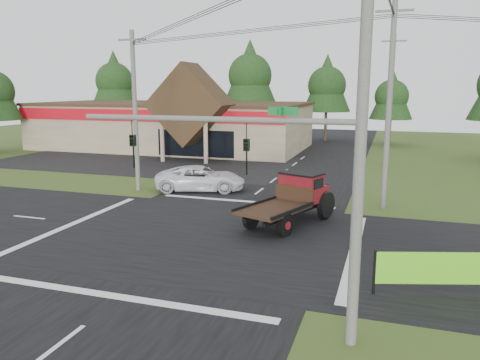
% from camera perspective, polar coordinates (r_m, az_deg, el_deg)
% --- Properties ---
extents(ground, '(120.00, 120.00, 0.00)m').
position_cam_1_polar(ground, '(22.27, -4.66, -6.77)').
color(ground, '#394F1C').
rests_on(ground, ground).
extents(road_ns, '(12.00, 120.00, 0.02)m').
position_cam_1_polar(road_ns, '(22.26, -4.66, -6.75)').
color(road_ns, black).
rests_on(road_ns, ground).
extents(road_ew, '(120.00, 12.00, 0.02)m').
position_cam_1_polar(road_ew, '(22.26, -4.66, -6.74)').
color(road_ew, black).
rests_on(road_ew, ground).
extents(parking_apron, '(28.00, 14.00, 0.02)m').
position_cam_1_polar(parking_apron, '(45.00, -11.89, 2.20)').
color(parking_apron, black).
rests_on(parking_apron, ground).
extents(cvs_building, '(30.40, 18.20, 9.19)m').
position_cam_1_polar(cvs_building, '(54.77, -8.06, 6.80)').
color(cvs_building, gray).
rests_on(cvs_building, ground).
extents(traffic_signal_mast, '(8.12, 0.24, 7.00)m').
position_cam_1_polar(traffic_signal_mast, '(12.50, 6.55, -0.06)').
color(traffic_signal_mast, '#595651').
rests_on(traffic_signal_mast, ground).
extents(utility_pole_nr, '(2.00, 0.30, 11.00)m').
position_cam_1_polar(utility_pole_nr, '(12.11, 14.53, 5.10)').
color(utility_pole_nr, '#595651').
rests_on(utility_pole_nr, ground).
extents(utility_pole_nw, '(2.00, 0.30, 10.50)m').
position_cam_1_polar(utility_pole_nw, '(31.99, -12.67, 8.29)').
color(utility_pole_nw, '#595651').
rests_on(utility_pole_nw, ground).
extents(utility_pole_ne, '(2.00, 0.30, 11.50)m').
position_cam_1_polar(utility_pole_ne, '(27.55, 17.70, 8.66)').
color(utility_pole_ne, '#595651').
rests_on(utility_pole_ne, ground).
extents(utility_pole_n, '(2.00, 0.30, 11.20)m').
position_cam_1_polar(utility_pole_n, '(41.55, 17.88, 9.12)').
color(utility_pole_n, '#595651').
rests_on(utility_pole_n, ground).
extents(tree_row_a, '(6.72, 6.72, 12.12)m').
position_cam_1_polar(tree_row_a, '(70.75, -15.07, 11.77)').
color(tree_row_a, '#332316').
rests_on(tree_row_a, ground).
extents(tree_row_b, '(5.60, 5.60, 10.10)m').
position_cam_1_polar(tree_row_b, '(67.69, -6.81, 10.97)').
color(tree_row_b, '#332316').
rests_on(tree_row_b, ground).
extents(tree_row_c, '(7.28, 7.28, 13.13)m').
position_cam_1_polar(tree_row_c, '(63.24, 1.23, 12.87)').
color(tree_row_c, '#332316').
rests_on(tree_row_c, ground).
extents(tree_row_d, '(6.16, 6.16, 11.11)m').
position_cam_1_polar(tree_row_d, '(62.08, 10.55, 11.48)').
color(tree_row_d, '#332316').
rests_on(tree_row_d, ground).
extents(tree_row_e, '(5.04, 5.04, 9.09)m').
position_cam_1_polar(tree_row_e, '(59.54, 18.01, 9.85)').
color(tree_row_e, '#332316').
rests_on(tree_row_e, ground).
extents(antique_flatbed_truck, '(4.36, 6.56, 2.56)m').
position_cam_1_polar(antique_flatbed_truck, '(23.77, 5.92, -2.43)').
color(antique_flatbed_truck, '#5A0C14').
rests_on(antique_flatbed_truck, ground).
extents(roadside_banner, '(4.41, 1.45, 1.56)m').
position_cam_1_polar(roadside_banner, '(17.25, 23.34, -10.37)').
color(roadside_banner, '#60CB1B').
rests_on(roadside_banner, ground).
extents(white_pickup, '(6.51, 4.33, 1.66)m').
position_cam_1_polar(white_pickup, '(31.73, -4.83, 0.21)').
color(white_pickup, white).
rests_on(white_pickup, ground).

